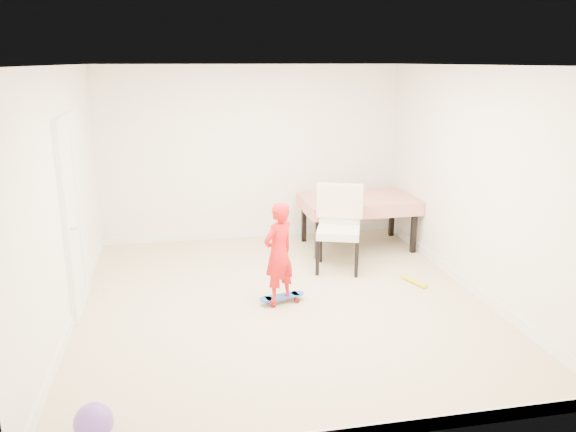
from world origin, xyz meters
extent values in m
plane|color=#C7B38A|center=(0.00, 0.00, 0.00)|extent=(5.00, 5.00, 0.00)
cube|color=white|center=(0.00, 0.00, 2.58)|extent=(4.50, 5.00, 0.04)
cube|color=white|center=(0.00, 2.48, 1.30)|extent=(4.50, 0.04, 2.60)
cube|color=white|center=(0.00, -2.48, 1.30)|extent=(4.50, 0.04, 2.60)
cube|color=white|center=(-2.23, 0.00, 1.30)|extent=(0.04, 5.00, 2.60)
cube|color=white|center=(2.23, 0.00, 1.30)|extent=(0.04, 5.00, 2.60)
cube|color=white|center=(-2.22, 0.30, 1.02)|extent=(0.11, 0.94, 2.11)
cube|color=white|center=(0.00, 2.49, 0.06)|extent=(4.50, 0.02, 0.12)
cube|color=white|center=(-2.24, 0.00, 0.06)|extent=(0.02, 5.00, 0.12)
cube|color=white|center=(2.24, 0.00, 0.06)|extent=(0.02, 5.00, 0.12)
imported|color=red|center=(-0.06, -0.06, 0.57)|extent=(0.50, 0.46, 1.14)
sphere|color=#764DBA|center=(-1.78, -2.11, 0.14)|extent=(0.28, 0.28, 0.28)
cylinder|color=yellow|center=(1.68, 0.21, 0.03)|extent=(0.19, 0.40, 0.06)
camera|label=1|loc=(-1.08, -5.80, 2.64)|focal=35.00mm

